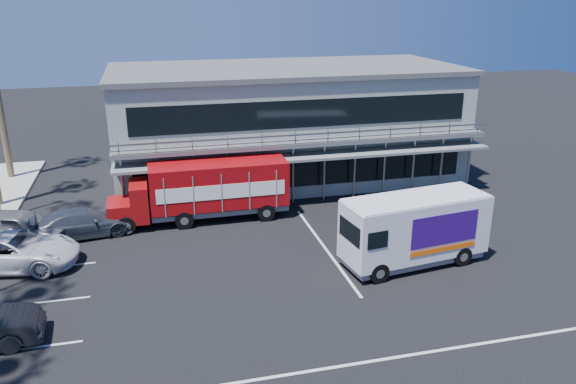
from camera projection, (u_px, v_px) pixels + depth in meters
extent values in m
plane|color=black|center=(302.00, 281.00, 24.18)|extent=(120.00, 120.00, 0.00)
cube|color=gray|center=(286.00, 124.00, 37.43)|extent=(22.00, 10.00, 7.00)
cube|color=#515454|center=(286.00, 69.00, 36.22)|extent=(22.40, 10.40, 0.30)
cube|color=#515454|center=(309.00, 143.00, 32.28)|extent=(22.00, 1.20, 0.25)
cube|color=gray|center=(312.00, 137.00, 31.61)|extent=(22.00, 0.08, 0.90)
cube|color=slate|center=(310.00, 156.00, 32.23)|extent=(22.00, 1.80, 0.15)
cube|color=black|center=(306.00, 173.00, 33.47)|extent=(20.00, 0.06, 1.60)
cube|color=black|center=(307.00, 114.00, 32.28)|extent=(20.00, 0.06, 1.60)
cube|color=maroon|center=(120.00, 211.00, 29.46)|extent=(1.30, 2.07, 1.10)
cube|color=maroon|center=(139.00, 201.00, 29.53)|extent=(0.93, 2.30, 1.93)
cube|color=black|center=(138.00, 191.00, 29.34)|extent=(0.06, 1.95, 0.64)
cube|color=maroon|center=(219.00, 183.00, 30.32)|extent=(7.36, 2.34, 2.39)
cube|color=slate|center=(220.00, 208.00, 30.80)|extent=(7.36, 2.00, 0.28)
cube|color=white|center=(222.00, 192.00, 29.30)|extent=(6.76, 0.08, 0.78)
cube|color=white|center=(216.00, 179.00, 31.41)|extent=(6.76, 0.08, 0.78)
cylinder|color=black|center=(126.00, 226.00, 28.75)|extent=(0.96, 0.29, 0.95)
cylinder|color=black|center=(127.00, 212.00, 30.59)|extent=(0.96, 0.29, 0.95)
cylinder|color=black|center=(184.00, 220.00, 29.44)|extent=(0.96, 0.29, 0.95)
cylinder|color=black|center=(181.00, 207.00, 31.28)|extent=(0.96, 0.29, 0.95)
cylinder|color=black|center=(266.00, 213.00, 30.47)|extent=(0.96, 0.29, 0.95)
cylinder|color=black|center=(259.00, 200.00, 32.32)|extent=(0.96, 0.29, 0.95)
cube|color=silver|center=(415.00, 226.00, 25.16)|extent=(6.86, 3.15, 2.65)
cube|color=slate|center=(412.00, 256.00, 25.64)|extent=(6.57, 2.89, 0.33)
cube|color=black|center=(350.00, 231.00, 23.91)|extent=(0.31, 1.85, 0.90)
cube|color=silver|center=(417.00, 198.00, 24.71)|extent=(6.73, 3.09, 0.08)
cube|color=#300B66|center=(445.00, 229.00, 24.36)|extent=(3.37, 0.49, 1.42)
cube|color=#300B66|center=(415.00, 211.00, 26.37)|extent=(3.37, 0.49, 1.42)
cube|color=#F2590C|center=(443.00, 249.00, 24.67)|extent=(3.37, 0.48, 0.24)
cylinder|color=black|center=(379.00, 273.00, 23.91)|extent=(0.94, 0.40, 0.91)
cylinder|color=black|center=(356.00, 254.00, 25.66)|extent=(0.94, 0.40, 0.91)
cylinder|color=black|center=(462.00, 256.00, 25.44)|extent=(0.94, 0.40, 0.91)
cylinder|color=black|center=(436.00, 239.00, 27.19)|extent=(0.94, 0.40, 0.91)
imported|color=silver|center=(11.00, 251.00, 25.12)|extent=(6.23, 3.69, 1.63)
imported|color=#323943|center=(83.00, 223.00, 28.49)|extent=(5.25, 2.82, 1.45)
imported|color=slate|center=(19.00, 227.00, 27.62)|extent=(5.38, 3.41, 1.71)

